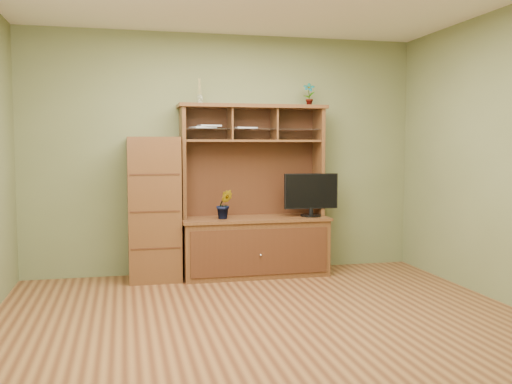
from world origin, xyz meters
name	(u,v)px	position (x,y,z in m)	size (l,w,h in m)	color
room	(268,157)	(0.00, 0.00, 1.35)	(4.54, 4.04, 2.74)	#512B17
media_hutch	(254,228)	(0.28, 1.73, 0.52)	(1.66, 0.61, 1.90)	#412412
monitor	(311,194)	(0.92, 1.65, 0.91)	(0.61, 0.24, 0.49)	black
orchid_plant	(224,204)	(-0.07, 1.65, 0.81)	(0.18, 0.14, 0.32)	#28581E
top_plant	(309,94)	(0.94, 1.80, 2.03)	(0.14, 0.09, 0.26)	#386B25
reed_diffuser	(200,94)	(-0.31, 1.80, 2.01)	(0.06, 0.06, 0.28)	silver
magazines	(218,127)	(-0.11, 1.80, 1.65)	(0.75, 0.26, 0.04)	silver
side_cabinet	(154,209)	(-0.82, 1.73, 0.77)	(0.55, 0.50, 1.54)	#412412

